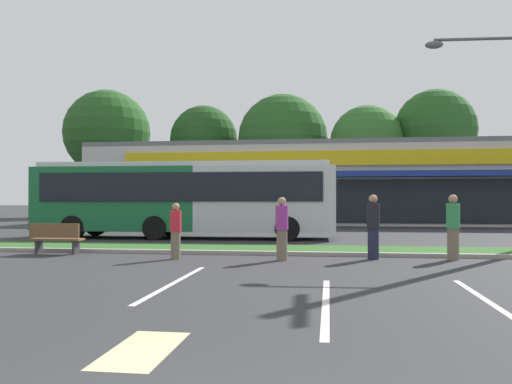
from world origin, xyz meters
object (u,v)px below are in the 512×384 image
bus_stop_bench (56,238)px  pedestrian_by_pole (282,229)px  car_1 (126,215)px  pedestrian_near_bench (373,227)px  pedestrian_mid (453,227)px  pedestrian_far (176,231)px  city_bus (185,197)px

bus_stop_bench → pedestrian_by_pole: (7.03, -0.72, 0.37)m
car_1 → pedestrian_by_pole: pedestrian_by_pole is taller
pedestrian_near_bench → pedestrian_mid: bearing=92.3°
bus_stop_bench → pedestrian_far: (4.02, -0.80, 0.29)m
pedestrian_far → pedestrian_mid: bearing=105.8°
city_bus → bus_stop_bench: (-2.16, -6.91, -1.26)m
city_bus → bus_stop_bench: 7.35m
pedestrian_by_pole → pedestrian_far: (-3.00, -0.08, -0.08)m
pedestrian_mid → car_1: bearing=-3.6°
city_bus → bus_stop_bench: city_bus is taller
car_1 → pedestrian_near_bench: pedestrian_near_bench is taller
city_bus → pedestrian_by_pole: size_ratio=7.40×
pedestrian_far → pedestrian_by_pole: bearing=101.3°
bus_stop_bench → pedestrian_by_pole: pedestrian_by_pole is taller
pedestrian_near_bench → pedestrian_by_pole: pedestrian_near_bench is taller
city_bus → car_1: 7.65m
car_1 → pedestrian_by_pole: bearing=-53.8°
pedestrian_near_bench → pedestrian_far: 5.57m
pedestrian_by_pole → bus_stop_bench: bearing=115.0°
bus_stop_bench → city_bus: bearing=-107.4°
bus_stop_bench → pedestrian_far: bearing=168.8°
city_bus → pedestrian_near_bench: 10.23m
bus_stop_bench → pedestrian_near_bench: (9.55, -0.11, 0.41)m
car_1 → pedestrian_far: size_ratio=2.99×
pedestrian_mid → pedestrian_far: 7.75m
pedestrian_near_bench → pedestrian_far: bearing=-83.7°
pedestrian_by_pole → pedestrian_far: bearing=122.4°
city_bus → pedestrian_mid: bearing=-37.4°
pedestrian_by_pole → pedestrian_mid: pedestrian_mid is taller
pedestrian_mid → pedestrian_by_pole: bearing=46.4°
city_bus → pedestrian_near_bench: city_bus is taller
pedestrian_near_bench → pedestrian_mid: (2.18, 0.12, 0.00)m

